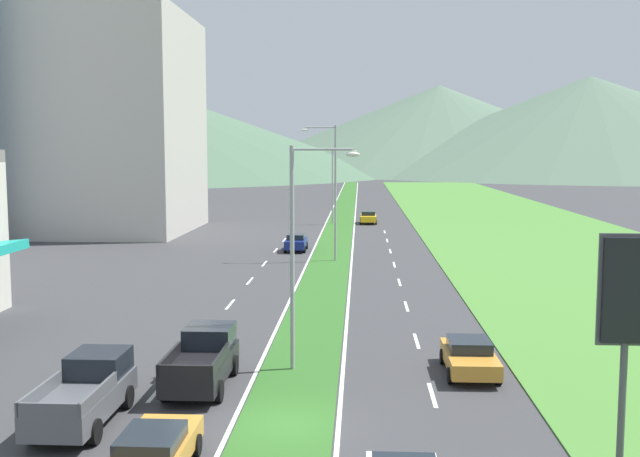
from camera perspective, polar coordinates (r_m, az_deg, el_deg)
name	(u,v)px	position (r m, az deg, el deg)	size (l,w,h in m)	color
ground_plane	(285,426)	(25.22, -2.70, -14.80)	(600.00, 600.00, 0.00)	#38383A
grass_median	(338,229)	(83.96, 1.42, -0.05)	(3.20, 240.00, 0.06)	#2D6023
grass_verge_right	(524,230)	(85.87, 15.29, -0.13)	(24.00, 240.00, 0.06)	#477F33
lane_dash_left_3	(158,390)	(29.22, -12.24, -11.96)	(0.16, 2.80, 0.01)	silver
lane_dash_left_4	(202,338)	(36.48, -8.99, -8.25)	(0.16, 2.80, 0.01)	silver
lane_dash_left_5	(230,304)	(43.92, -6.87, -5.77)	(0.16, 2.80, 0.01)	silver
lane_dash_left_6	(250,281)	(51.46, -5.37, -4.00)	(0.16, 2.80, 0.01)	silver
lane_dash_left_7	(264,264)	(59.06, -4.26, -2.69)	(0.16, 2.80, 0.01)	silver
lane_dash_left_8	(276,250)	(66.70, -3.41, -1.67)	(0.16, 2.80, 0.01)	silver
lane_dash_left_9	(284,240)	(74.36, -2.74, -0.87)	(0.16, 2.80, 0.01)	silver
lane_dash_left_10	(292,231)	(82.05, -2.19, -0.21)	(0.16, 2.80, 0.01)	silver
lane_dash_right_3	(432,395)	(28.37, 8.56, -12.44)	(0.16, 2.80, 0.01)	silver
lane_dash_right_4	(417,341)	(35.80, 7.37, -8.50)	(0.16, 2.80, 0.01)	silver
lane_dash_right_5	(406,306)	(43.35, 6.61, -5.92)	(0.16, 2.80, 0.01)	silver
lane_dash_right_6	(399,282)	(50.97, 6.07, -4.10)	(0.16, 2.80, 0.01)	silver
lane_dash_right_7	(394,265)	(58.64, 5.68, -2.76)	(0.16, 2.80, 0.01)	silver
lane_dash_right_8	(390,251)	(66.33, 5.38, -1.73)	(0.16, 2.80, 0.01)	silver
lane_dash_right_9	(387,240)	(74.03, 5.14, -0.92)	(0.16, 2.80, 0.01)	silver
lane_dash_right_10	(385,232)	(81.75, 4.95, -0.26)	(0.16, 2.80, 0.01)	silver
edge_line_median_left	(323,229)	(84.03, 0.23, -0.06)	(0.16, 240.00, 0.01)	silver
edge_line_median_right	(354,229)	(83.93, 2.61, -0.07)	(0.16, 240.00, 0.01)	silver
domed_building	(97,98)	(85.62, -16.65, 9.48)	(19.86, 19.86, 36.13)	#B7B2A8
midrise_colored	(100,142)	(112.35, -16.43, 6.38)	(14.51, 14.51, 20.14)	#9E9384
hill_far_left	(77,119)	(279.06, -18.01, 7.92)	(223.29, 223.29, 38.88)	#47664C
hill_far_center	(439,129)	(305.53, 9.03, 7.54)	(174.10, 174.10, 34.42)	#516B56
hill_far_right	(589,125)	(286.52, 19.83, 7.41)	(182.75, 182.75, 34.94)	#516B56
street_lamp_near	(300,243)	(29.93, -1.57, -1.11)	(2.78, 0.28, 9.13)	#99999E
street_lamp_mid	(332,185)	(59.60, 0.93, 3.33)	(2.83, 0.28, 10.85)	#99999E
street_lamp_far	(335,181)	(89.48, 1.18, 3.67)	(3.00, 0.40, 9.06)	#99999E
car_0	(296,242)	(66.22, -1.84, -1.05)	(1.89, 4.21, 1.51)	navy
car_2	(368,217)	(90.74, 3.70, 0.86)	(2.03, 4.21, 1.48)	yellow
car_3	(469,356)	(30.97, 11.33, -9.52)	(2.04, 4.29, 1.38)	#C6842D
car_4	(153,452)	(21.89, -12.63, -16.30)	(1.98, 4.63, 1.33)	#C6842D
pickup_truck_0	(86,392)	(26.45, -17.39, -11.81)	(2.18, 5.40, 2.00)	#515459
pickup_truck_1	(203,360)	(29.29, -8.90, -9.85)	(2.18, 5.40, 2.00)	black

